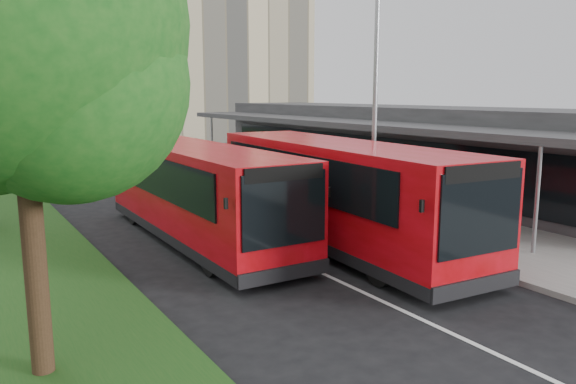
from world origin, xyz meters
name	(u,v)px	position (x,y,z in m)	size (l,w,h in m)	color
ground	(301,264)	(0.00, 0.00, 0.00)	(120.00, 120.00, 0.00)	black
pavement	(207,167)	(6.00, 20.00, 0.07)	(5.00, 80.00, 0.15)	slate
lane_centre_line	(137,187)	(0.00, 15.00, 0.01)	(0.12, 70.00, 0.01)	silver
kerb_dashes	(172,173)	(3.30, 19.00, 0.01)	(0.12, 56.00, 0.01)	silver
office_block	(190,49)	(14.00, 42.00, 9.00)	(22.00, 12.00, 18.00)	#C0AF87
station_building	(398,147)	(10.86, 8.00, 2.04)	(7.70, 26.00, 4.00)	#28282B
tree_near	(16,45)	(-7.01, -2.95, 5.31)	(5.12, 5.12, 8.23)	#302013
lamp_post_near	(373,90)	(4.12, 2.00, 4.72)	(1.44, 0.28, 8.00)	gray
lamp_post_far	(165,92)	(4.12, 22.00, 4.72)	(1.44, 0.28, 8.00)	gray
bus_main	(338,194)	(1.97, 0.97, 1.62)	(3.48, 11.31, 3.16)	red
bus_second	(198,193)	(-1.42, 3.71, 1.53)	(2.87, 10.60, 2.99)	red
litter_bin	(283,177)	(6.01, 10.81, 0.56)	(0.46, 0.46, 0.83)	#391E17
bollard	(204,163)	(4.84, 17.85, 0.61)	(0.15, 0.15, 0.93)	yellow
car_near	(77,141)	(1.96, 38.60, 0.55)	(1.29, 3.22, 1.10)	#611A0D
car_far	(38,138)	(-0.63, 42.70, 0.62)	(1.32, 3.79, 1.25)	navy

